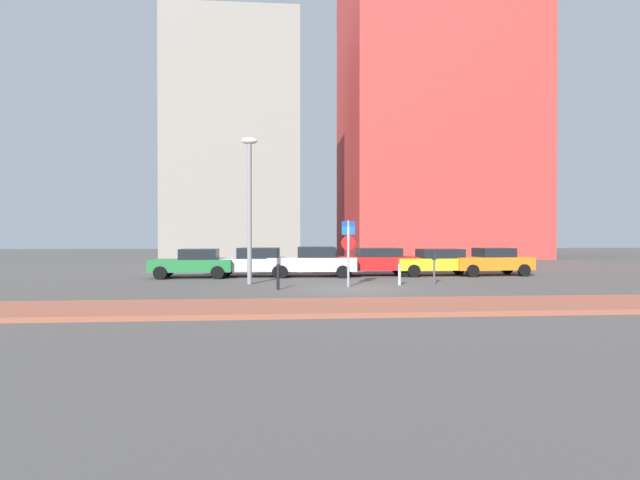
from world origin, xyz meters
TOP-DOWN VIEW (x-y plane):
  - ground_plane at (0.00, 0.00)m, footprint 120.00×120.00m
  - sidewalk_brick at (0.00, -5.19)m, footprint 40.00×3.10m
  - parked_car_green at (-7.29, 5.74)m, footprint 4.04×2.01m
  - parked_car_silver at (-4.30, 6.11)m, footprint 4.25×2.21m
  - parked_car_white at (-1.24, 5.91)m, footprint 4.60×2.31m
  - parked_car_red at (2.02, 6.31)m, footprint 4.61×2.06m
  - parked_car_yellow at (5.42, 6.06)m, footprint 4.58×2.05m
  - parked_car_orange at (8.28, 5.91)m, footprint 4.27×2.10m
  - parking_sign_post at (-0.12, 0.80)m, footprint 0.60×0.10m
  - parking_meter at (3.75, 1.52)m, footprint 0.18×0.14m
  - street_lamp at (-4.27, 2.29)m, footprint 0.70×0.36m
  - traffic_bollard_near at (-3.02, 0.03)m, footprint 0.12×0.12m
  - traffic_bollard_mid at (2.16, 1.31)m, footprint 0.13×0.13m
  - building_colorful_midrise at (12.57, 30.11)m, footprint 17.57×16.83m
  - building_under_construction at (-6.96, 26.33)m, footprint 11.24×12.70m

SIDE VIEW (x-z plane):
  - ground_plane at x=0.00m, z-range 0.00..0.00m
  - sidewalk_brick at x=0.00m, z-range 0.00..0.14m
  - traffic_bollard_mid at x=2.16m, z-range 0.00..0.92m
  - traffic_bollard_near at x=-3.02m, z-range 0.00..1.01m
  - parked_car_yellow at x=5.42m, z-range 0.04..1.46m
  - parked_car_green at x=-7.29m, z-range 0.02..1.48m
  - parked_car_orange at x=8.28m, z-range 0.02..1.49m
  - parked_car_red at x=2.02m, z-range 0.04..1.51m
  - parked_car_silver at x=-4.30m, z-range 0.03..1.53m
  - parked_car_white at x=-1.24m, z-range 0.01..1.56m
  - parking_meter at x=3.75m, z-range 0.20..1.56m
  - parking_sign_post at x=-0.12m, z-range 0.35..3.10m
  - street_lamp at x=-4.27m, z-range 0.61..7.02m
  - building_under_construction at x=-6.96m, z-range 0.00..20.75m
  - building_colorful_midrise at x=12.57m, z-range 0.00..31.34m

